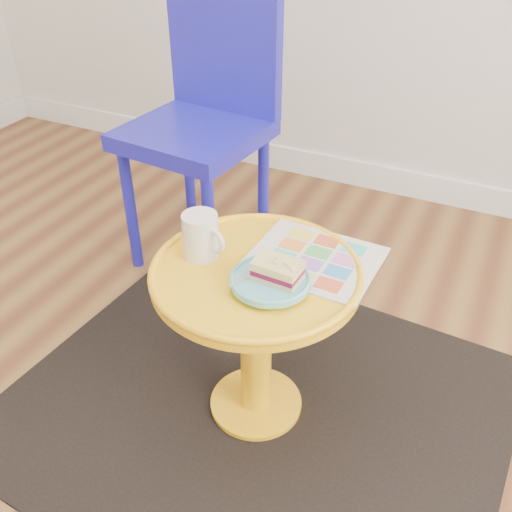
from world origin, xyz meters
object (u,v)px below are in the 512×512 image
at_px(newspaper, 314,259).
at_px(mug, 201,235).
at_px(plate, 270,281).
at_px(chair, 206,110).
at_px(side_table, 256,313).

height_order(newspaper, mug, mug).
bearing_deg(plate, chair, 128.64).
bearing_deg(mug, side_table, 17.13).
distance_m(newspaper, plate, 0.15).
relative_size(newspaper, plate, 1.66).
bearing_deg(chair, mug, -55.44).
bearing_deg(side_table, chair, 127.51).
xyz_separation_m(chair, newspaper, (0.61, -0.55, -0.08)).
height_order(chair, newspaper, chair).
bearing_deg(side_table, plate, -38.38).
height_order(side_table, mug, mug).
xyz_separation_m(newspaper, plate, (-0.05, -0.14, 0.02)).
bearing_deg(plate, mug, 167.76).
height_order(side_table, chair, chair).
relative_size(side_table, newspaper, 1.67).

